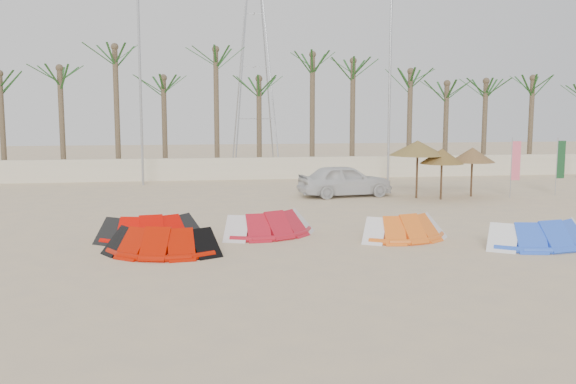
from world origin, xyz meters
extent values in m
plane|color=beige|center=(0.00, 0.00, 0.00)|extent=(120.00, 120.00, 0.00)
cube|color=beige|center=(0.00, 22.00, 0.65)|extent=(60.00, 0.30, 1.30)
cylinder|color=brown|center=(-14.00, 23.50, 3.25)|extent=(0.32, 0.32, 6.50)
ellipsoid|color=#194719|center=(-14.00, 23.50, 6.50)|extent=(4.00, 4.00, 2.40)
cylinder|color=brown|center=(-4.00, 23.50, 3.25)|extent=(0.32, 0.32, 6.50)
ellipsoid|color=#194719|center=(-4.00, 23.50, 6.50)|extent=(4.00, 4.00, 2.40)
cylinder|color=brown|center=(6.00, 23.50, 3.25)|extent=(0.32, 0.32, 6.50)
ellipsoid|color=#194719|center=(6.00, 23.50, 6.50)|extent=(4.00, 4.00, 2.40)
cylinder|color=brown|center=(16.00, 23.50, 3.25)|extent=(0.32, 0.32, 6.50)
ellipsoid|color=#194719|center=(16.00, 23.50, 6.50)|extent=(4.00, 4.00, 2.40)
cylinder|color=#A5A8AD|center=(-6.00, 20.00, 5.50)|extent=(0.14, 0.14, 11.00)
cylinder|color=#A5A8AD|center=(8.00, 20.00, 5.50)|extent=(0.14, 0.14, 11.00)
cylinder|color=#D70901|center=(-4.65, 4.55, 0.10)|extent=(2.98, 0.69, 0.20)
cube|color=black|center=(-5.99, 4.65, 0.25)|extent=(0.77, 1.18, 0.40)
cube|color=black|center=(-3.31, 4.65, 0.25)|extent=(0.77, 1.18, 0.40)
cylinder|color=#B61100|center=(-4.23, 2.44, 0.10)|extent=(2.99, 0.99, 0.20)
cube|color=black|center=(-5.60, 2.54, 0.25)|extent=(0.87, 1.22, 0.40)
cube|color=black|center=(-2.86, 2.54, 0.25)|extent=(0.87, 1.22, 0.40)
cylinder|color=red|center=(-0.77, 4.74, 0.10)|extent=(2.79, 1.49, 0.20)
cube|color=silver|center=(-2.12, 4.84, 0.25)|extent=(1.02, 1.25, 0.40)
cube|color=silver|center=(0.58, 4.84, 0.25)|extent=(1.02, 1.25, 0.40)
cylinder|color=orange|center=(3.44, 3.43, 0.10)|extent=(2.62, 0.87, 0.20)
cube|color=white|center=(2.24, 3.53, 0.25)|extent=(0.86, 1.22, 0.40)
cube|color=white|center=(4.63, 3.53, 0.25)|extent=(0.86, 1.22, 0.40)
cylinder|color=blue|center=(7.23, 1.87, 0.10)|extent=(3.39, 0.80, 0.20)
cube|color=white|center=(5.70, 1.97, 0.25)|extent=(0.78, 1.19, 0.40)
cylinder|color=#4C331E|center=(7.13, 12.74, 1.31)|extent=(0.10, 0.10, 2.62)
cone|color=olive|center=(7.13, 12.74, 2.37)|extent=(2.66, 2.66, 0.70)
cylinder|color=#4C331E|center=(8.10, 12.15, 1.13)|extent=(0.10, 0.10, 2.27)
cone|color=olive|center=(8.10, 12.15, 2.02)|extent=(2.02, 2.02, 0.70)
cylinder|color=#4C331E|center=(9.93, 12.92, 1.13)|extent=(0.10, 0.10, 2.26)
cone|color=olive|center=(9.93, 12.92, 2.01)|extent=(2.13, 2.13, 0.70)
cylinder|color=#A5A8AD|center=(11.57, 12.22, 1.42)|extent=(0.04, 0.04, 2.83)
cube|color=#E85C74|center=(11.79, 12.22, 1.76)|extent=(0.42, 0.06, 1.84)
cylinder|color=#A5A8AD|center=(14.15, 12.67, 1.41)|extent=(0.04, 0.04, 2.81)
cube|color=#174623|center=(14.37, 12.67, 1.74)|extent=(0.42, 0.03, 1.83)
imported|color=silver|center=(3.95, 13.89, 0.77)|extent=(4.71, 2.44, 1.53)
camera|label=1|loc=(-3.29, -15.96, 4.20)|focal=40.00mm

